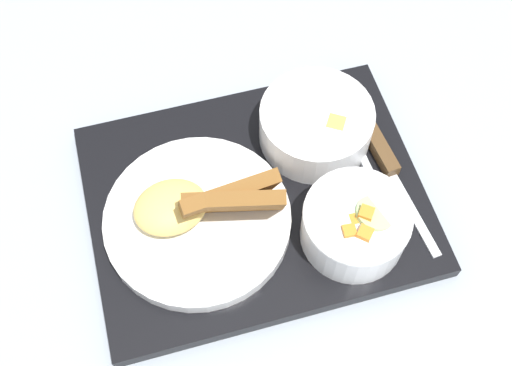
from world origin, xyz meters
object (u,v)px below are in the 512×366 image
at_px(bowl_soup, 316,123).
at_px(knife, 384,157).
at_px(spoon, 375,185).
at_px(plate_main, 202,213).
at_px(bowl_salad, 355,224).

height_order(bowl_soup, knife, bowl_soup).
distance_m(bowl_soup, knife, 0.09).
bearing_deg(spoon, knife, 140.74).
bearing_deg(spoon, plate_main, -95.25).
xyz_separation_m(bowl_salad, plate_main, (0.15, -0.07, -0.01)).
bearing_deg(knife, spoon, -42.50).
xyz_separation_m(bowl_salad, knife, (-0.08, -0.08, -0.02)).
height_order(bowl_salad, plate_main, plate_main).
relative_size(plate_main, knife, 1.15).
height_order(bowl_soup, plate_main, plate_main).
bearing_deg(bowl_soup, spoon, 114.44).
bearing_deg(bowl_salad, bowl_soup, -94.02).
bearing_deg(plate_main, spoon, 173.10).
relative_size(knife, spoon, 1.24).
bearing_deg(bowl_salad, knife, -134.05).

